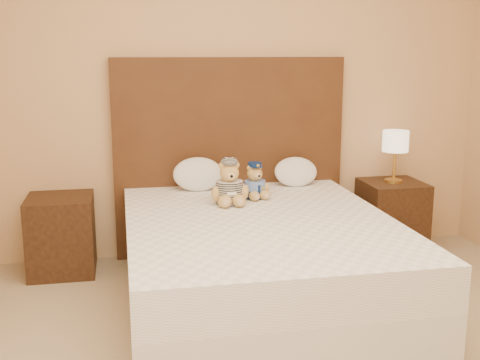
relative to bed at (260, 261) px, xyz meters
name	(u,v)px	position (x,y,z in m)	size (l,w,h in m)	color
bed	(260,261)	(0.00, 0.00, 0.00)	(1.60, 2.00, 0.55)	white
headboard	(230,157)	(0.00, 1.01, 0.47)	(1.75, 0.08, 1.50)	#492A16
nightstand_left	(61,235)	(-1.25, 0.80, 0.00)	(0.45, 0.45, 0.55)	#3D2513
nightstand_right	(391,216)	(1.25, 0.80, 0.00)	(0.45, 0.45, 0.55)	#3D2513
lamp	(395,144)	(1.25, 0.80, 0.57)	(0.20, 0.20, 0.40)	gold
teddy_police	(255,181)	(0.08, 0.50, 0.40)	(0.21, 0.21, 0.25)	tan
teddy_prisoner	(229,183)	(-0.12, 0.38, 0.42)	(0.26, 0.25, 0.29)	tan
pillow_left	(198,173)	(-0.27, 0.83, 0.40)	(0.36, 0.24, 0.26)	white
pillow_right	(296,170)	(0.47, 0.83, 0.39)	(0.33, 0.21, 0.23)	white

